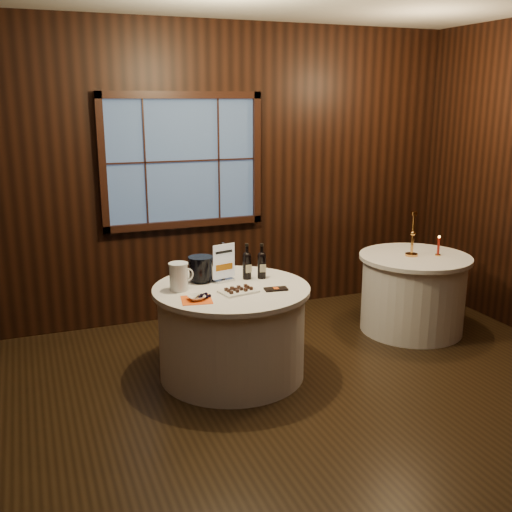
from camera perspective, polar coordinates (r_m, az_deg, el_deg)
name	(u,v)px	position (r m, az deg, el deg)	size (l,w,h in m)	color
ground	(280,433)	(4.33, 2.26, -16.53)	(6.00, 6.00, 0.00)	black
back_wall	(182,171)	(6.10, -7.03, 8.00)	(6.00, 0.10, 3.00)	black
main_table	(232,331)	(4.99, -2.31, -7.14)	(1.28, 1.28, 0.77)	white
side_table	(413,293)	(6.13, 14.70, -3.41)	(1.08, 1.08, 0.77)	white
sign_stand	(223,268)	(4.98, -3.12, -1.17)	(0.20, 0.13, 0.33)	silver
port_bottle_left	(247,264)	(5.04, -0.87, -0.74)	(0.07, 0.08, 0.31)	black
port_bottle_right	(262,263)	(5.05, 0.55, -0.70)	(0.07, 0.08, 0.30)	black
ice_bucket	(201,269)	(4.99, -5.27, -1.19)	(0.21, 0.21, 0.21)	black
chocolate_plate	(238,290)	(4.72, -1.68, -3.29)	(0.31, 0.24, 0.04)	white
chocolate_box	(276,289)	(4.78, 1.91, -3.17)	(0.18, 0.09, 0.02)	black
grape_bunch	(205,297)	(4.58, -4.89, -3.87)	(0.17, 0.09, 0.04)	black
glass_pitcher	(179,276)	(4.78, -7.35, -1.95)	(0.21, 0.16, 0.23)	white
orange_napkin	(197,300)	(4.56, -5.68, -4.18)	(0.23, 0.23, 0.00)	#F75614
cracker_bowl	(197,298)	(4.56, -5.69, -3.96)	(0.13, 0.13, 0.03)	white
brass_candlestick	(412,240)	(5.97, 14.67, 1.49)	(0.12, 0.12, 0.44)	#D38E42
red_candle	(438,248)	(6.07, 16.98, 0.77)	(0.05, 0.05, 0.20)	#D38E42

